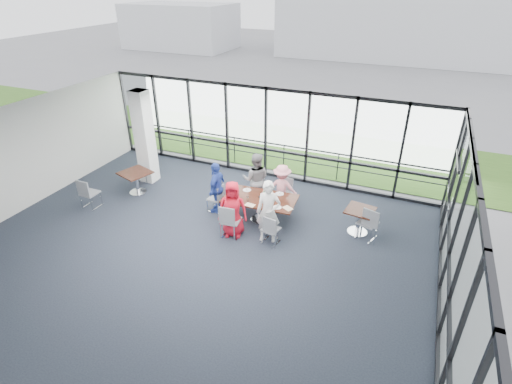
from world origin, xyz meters
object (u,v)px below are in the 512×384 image
at_px(diner_near_right, 268,212).
at_px(diner_end, 217,188).
at_px(side_table_right, 360,214).
at_px(chair_main_fl, 256,189).
at_px(chair_main_fr, 286,193).
at_px(diner_far_right, 282,188).
at_px(chair_main_nl, 231,220).
at_px(side_table_left, 136,175).
at_px(structural_column, 145,137).
at_px(chair_main_nr, 271,229).
at_px(chair_spare_la, 90,193).
at_px(chair_spare_lb, 145,169).
at_px(main_table, 260,201).
at_px(chair_spare_r, 368,223).
at_px(diner_near_left, 233,209).
at_px(chair_main_end, 215,198).

xyz_separation_m(diner_near_right, diner_end, (-1.98, 0.82, -0.08)).
xyz_separation_m(side_table_right, chair_main_fl, (-3.36, 0.53, -0.17)).
bearing_deg(chair_main_fr, diner_near_right, 105.12).
height_order(diner_far_right, chair_main_nl, diner_far_right).
bearing_deg(chair_main_fl, side_table_left, 8.89).
xyz_separation_m(structural_column, chair_main_fr, (5.02, 0.20, -1.17)).
height_order(chair_main_nl, chair_main_nr, chair_main_nl).
height_order(side_table_right, diner_far_right, diner_far_right).
height_order(diner_end, chair_spare_la, diner_end).
distance_m(chair_main_nl, chair_spare_lb, 4.69).
xyz_separation_m(side_table_left, diner_far_right, (4.78, 0.87, 0.11)).
bearing_deg(chair_spare_la, main_table, 15.16).
height_order(chair_main_fr, chair_spare_r, chair_spare_r).
height_order(structural_column, main_table, structural_column).
bearing_deg(side_table_right, chair_spare_r, -33.74).
relative_size(side_table_right, diner_far_right, 0.56).
bearing_deg(main_table, diner_near_left, -116.65).
bearing_deg(side_table_left, side_table_right, 4.03).
xyz_separation_m(diner_near_left, chair_spare_la, (-4.75, -0.37, -0.33)).
distance_m(diner_end, chair_spare_r, 4.47).
relative_size(chair_main_nl, chair_spare_lb, 1.12).
relative_size(side_table_right, chair_main_nl, 0.86).
bearing_deg(diner_far_right, chair_main_fl, -19.83).
relative_size(diner_near_right, chair_main_nl, 1.82).
bearing_deg(chair_main_nl, chair_main_fl, 87.77).
bearing_deg(chair_main_fr, diner_near_left, 78.64).
height_order(main_table, diner_near_left, diner_near_left).
height_order(structural_column, chair_spare_r, structural_column).
xyz_separation_m(diner_near_right, chair_spare_la, (-5.74, -0.51, -0.41)).
bearing_deg(chair_main_fr, chair_main_end, 41.25).
distance_m(chair_main_nr, chair_spare_la, 5.87).
xyz_separation_m(side_table_left, chair_main_fr, (4.84, 1.14, -0.21)).
xyz_separation_m(main_table, side_table_left, (-4.41, -0.03, -0.00)).
relative_size(main_table, side_table_left, 1.94).
distance_m(diner_near_right, chair_main_end, 2.26).
distance_m(side_table_left, chair_main_end, 2.96).
bearing_deg(main_table, chair_main_nl, -116.07).
xyz_separation_m(chair_main_fl, chair_spare_la, (-4.58, -2.36, 0.05)).
bearing_deg(side_table_left, diner_near_right, -9.22).
height_order(side_table_left, diner_far_right, diner_far_right).
bearing_deg(side_table_left, chair_spare_r, 2.55).
bearing_deg(chair_main_nr, chair_main_fl, 133.80).
relative_size(chair_main_fl, chair_spare_lb, 1.00).
distance_m(diner_end, chair_main_nl, 1.45).
xyz_separation_m(main_table, chair_spare_r, (3.05, 0.31, -0.15)).
height_order(chair_main_nr, chair_main_fl, chair_main_fl).
height_order(chair_main_nl, chair_main_end, chair_main_nl).
bearing_deg(chair_main_fr, diner_far_right, 89.00).
bearing_deg(side_table_left, structural_column, 101.13).
xyz_separation_m(side_table_right, chair_main_fr, (-2.37, 0.63, -0.18)).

